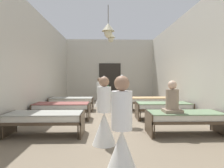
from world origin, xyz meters
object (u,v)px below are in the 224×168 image
object	(u,v)px
bed_right_row_2	(151,100)
nurse_mid_aisle	(122,141)
bed_right_row_1	(163,106)
bed_left_row_0	(45,118)
bed_right_row_0	(185,117)
potted_plant	(108,92)
nurse_near_aisle	(104,120)
nurse_far_aisle	(100,96)
patient_seated_primary	(172,101)
bed_left_row_1	(62,107)
bed_left_row_2	(72,101)

from	to	relation	value
bed_right_row_2	nurse_mid_aisle	world-z (taller)	nurse_mid_aisle
bed_right_row_1	bed_right_row_2	world-z (taller)	same
bed_left_row_0	bed_right_row_1	distance (m)	4.01
bed_right_row_0	potted_plant	size ratio (longest dim) A/B	1.80
nurse_near_aisle	nurse_far_aisle	world-z (taller)	same
nurse_far_aisle	nurse_near_aisle	bearing A→B (deg)	48.79
nurse_far_aisle	potted_plant	distance (m)	1.72
nurse_mid_aisle	nurse_far_aisle	bearing A→B (deg)	84.96
bed_left_row_0	potted_plant	world-z (taller)	potted_plant
nurse_mid_aisle	bed_right_row_2	bearing A→B (deg)	63.81
nurse_far_aisle	bed_right_row_2	bearing A→B (deg)	108.90
bed_right_row_0	nurse_mid_aisle	xyz separation A→B (m)	(-1.78, -2.15, 0.09)
bed_right_row_2	nurse_mid_aisle	xyz separation A→B (m)	(-1.78, -5.95, 0.09)
bed_right_row_0	patient_seated_primary	xyz separation A→B (m)	(-0.35, -0.06, 0.43)
nurse_mid_aisle	potted_plant	distance (m)	8.81
nurse_mid_aisle	patient_seated_primary	size ratio (longest dim) A/B	1.86
bed_left_row_1	potted_plant	bearing A→B (deg)	70.92
bed_left_row_1	patient_seated_primary	size ratio (longest dim) A/B	2.37
bed_right_row_0	nurse_mid_aisle	world-z (taller)	nurse_mid_aisle
bed_left_row_0	bed_left_row_2	xyz separation A→B (m)	(0.00, 3.80, 0.00)
nurse_near_aisle	nurse_mid_aisle	size ratio (longest dim) A/B	1.00
bed_right_row_0	bed_right_row_2	world-z (taller)	same
bed_left_row_2	bed_left_row_1	bearing A→B (deg)	-90.00
bed_left_row_1	bed_right_row_1	bearing A→B (deg)	0.00
bed_right_row_2	potted_plant	world-z (taller)	potted_plant
bed_right_row_1	potted_plant	distance (m)	5.12
patient_seated_primary	nurse_near_aisle	bearing A→B (deg)	-158.79
bed_left_row_1	patient_seated_primary	world-z (taller)	patient_seated_primary
bed_right_row_0	nurse_mid_aisle	bearing A→B (deg)	-129.66
patient_seated_primary	bed_left_row_1	bearing A→B (deg)	148.39
bed_right_row_0	potted_plant	world-z (taller)	potted_plant
bed_right_row_1	potted_plant	world-z (taller)	potted_plant
nurse_mid_aisle	bed_left_row_1	bearing A→B (deg)	103.87
bed_right_row_2	nurse_far_aisle	bearing A→B (deg)	153.02
bed_right_row_0	bed_right_row_1	world-z (taller)	same
bed_left_row_2	patient_seated_primary	bearing A→B (deg)	-50.47
bed_left_row_2	patient_seated_primary	distance (m)	5.02
bed_left_row_0	bed_left_row_2	size ratio (longest dim) A/B	1.00
bed_right_row_1	nurse_near_aisle	distance (m)	3.33
bed_left_row_1	bed_right_row_1	distance (m)	3.54
bed_right_row_0	potted_plant	bearing A→B (deg)	105.88
bed_right_row_0	bed_right_row_1	bearing A→B (deg)	90.00
bed_right_row_0	bed_right_row_1	size ratio (longest dim) A/B	1.00
bed_right_row_0	bed_right_row_1	distance (m)	1.90
nurse_near_aisle	patient_seated_primary	bearing A→B (deg)	-20.65
nurse_near_aisle	potted_plant	distance (m)	7.38
nurse_mid_aisle	potted_plant	xyz separation A→B (m)	(-0.11, 8.81, 0.09)
bed_left_row_1	nurse_mid_aisle	distance (m)	4.42
bed_left_row_2	bed_right_row_2	distance (m)	3.54
bed_left_row_1	bed_left_row_2	world-z (taller)	same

